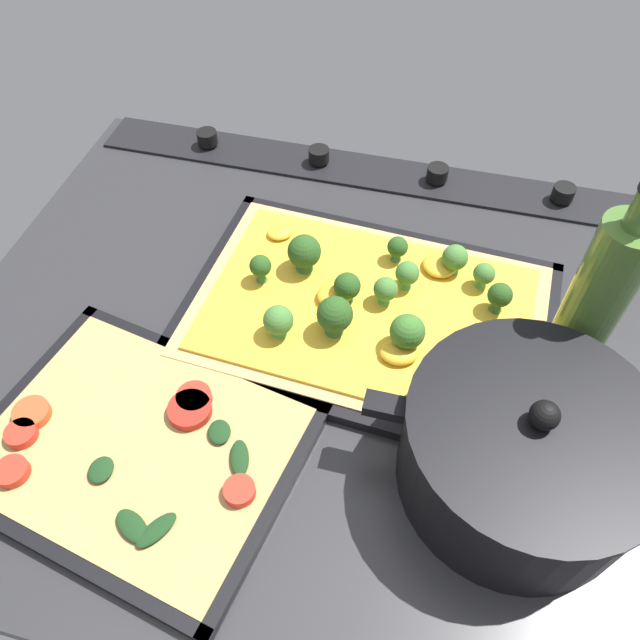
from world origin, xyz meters
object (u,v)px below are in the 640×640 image
(broccoli_pizza, at_px, (369,307))
(veggie_pizza_back, at_px, (137,445))
(baking_tray_front, at_px, (367,316))
(baking_tray_back, at_px, (139,449))
(oil_bottle, at_px, (596,301))
(cooking_pot, at_px, (524,452))

(broccoli_pizza, xyz_separation_m, veggie_pizza_back, (0.18, 0.21, -0.01))
(baking_tray_front, distance_m, baking_tray_back, 0.27)
(broccoli_pizza, xyz_separation_m, baking_tray_back, (0.18, 0.21, -0.02))
(broccoli_pizza, relative_size, baking_tray_back, 1.17)
(veggie_pizza_back, height_order, oil_bottle, oil_bottle)
(broccoli_pizza, bearing_deg, baking_tray_front, 37.88)
(oil_bottle, bearing_deg, cooking_pot, 72.11)
(baking_tray_front, height_order, cooking_pot, cooking_pot)
(baking_tray_front, xyz_separation_m, cooking_pot, (-0.16, 0.15, 0.05))
(cooking_pot, bearing_deg, broccoli_pizza, -43.19)
(baking_tray_front, distance_m, oil_bottle, 0.23)
(broccoli_pizza, bearing_deg, baking_tray_back, 50.02)
(broccoli_pizza, height_order, veggie_pizza_back, broccoli_pizza)
(baking_tray_front, bearing_deg, veggie_pizza_back, 50.00)
(veggie_pizza_back, relative_size, cooking_pot, 1.09)
(cooking_pot, xyz_separation_m, oil_bottle, (-0.04, -0.14, 0.05))
(broccoli_pizza, distance_m, oil_bottle, 0.22)
(baking_tray_back, bearing_deg, veggie_pizza_back, -7.71)
(baking_tray_back, distance_m, oil_bottle, 0.44)
(oil_bottle, bearing_deg, baking_tray_front, -3.72)
(cooking_pot, bearing_deg, oil_bottle, -107.89)
(baking_tray_back, relative_size, cooking_pot, 1.19)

